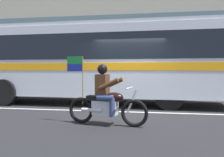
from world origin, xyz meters
TOP-DOWN VIEW (x-y plane):
  - ground_plane at (0.00, 0.00)m, footprint 60.00×60.00m
  - sidewalk_curb at (0.00, 5.10)m, footprint 28.00×3.80m
  - lane_center_stripe at (0.00, -0.60)m, footprint 26.60×0.14m
  - transit_bus at (-1.56, 1.19)m, footprint 10.93×2.94m
  - motorcycle_with_rider at (-0.33, -2.60)m, footprint 2.18×0.68m

SIDE VIEW (x-z plane):
  - ground_plane at x=0.00m, z-range 0.00..0.00m
  - lane_center_stripe at x=0.00m, z-range 0.00..0.01m
  - sidewalk_curb at x=0.00m, z-range 0.00..0.15m
  - motorcycle_with_rider at x=-0.33m, z-range -0.22..1.55m
  - transit_bus at x=-1.56m, z-range 0.27..3.49m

